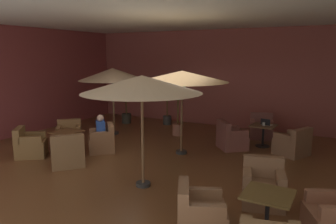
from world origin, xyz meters
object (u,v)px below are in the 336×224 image
Objects in this scene: patio_umbrella_center_beige at (113,74)px; iced_drink_cup at (264,124)px; patio_umbrella_tall_red at (182,77)px; patron_blue_shirt at (101,127)px; potted_tree_left_corner at (167,90)px; armchair_mid_center_south at (263,188)px; armchair_mid_center_west at (199,214)px; patio_umbrella_near_wall at (142,85)px; potted_tree_mid_right at (178,99)px; open_laptop at (266,123)px; cafe_table_mid_center at (268,201)px; potted_tree_mid_left at (126,97)px; cafe_table_front_left at (263,131)px; armchair_front_left_east at (231,139)px; armchair_front_right_east at (30,145)px; armchair_front_right_south at (68,154)px; cafe_table_front_right at (67,136)px; armchair_front_right_north at (69,136)px; armchair_front_left_south at (293,144)px; armchair_front_right_west at (102,141)px; armchair_front_left_north at (261,129)px.

iced_drink_cup is at bearing 8.94° from patio_umbrella_center_beige.
patio_umbrella_tall_red is 3.92× the size of patron_blue_shirt.
iced_drink_cup is (4.19, -1.50, -0.70)m from potted_tree_left_corner.
armchair_mid_center_south is 6.95m from patio_umbrella_center_beige.
armchair_mid_center_west is 0.40× the size of patio_umbrella_near_wall.
potted_tree_mid_right is 5.20× the size of open_laptop.
cafe_table_mid_center is 0.47× the size of potted_tree_mid_left.
potted_tree_mid_right is (-2.97, 0.01, 0.78)m from cafe_table_front_left.
potted_tree_mid_right is 3.05m from iced_drink_cup.
armchair_front_left_east is 5.85m from armchair_front_right_east.
patron_blue_shirt is (-4.06, -2.84, 0.23)m from cafe_table_front_left.
armchair_front_right_south is 1.19× the size of armchair_mid_center_south.
potted_tree_mid_left is 0.88× the size of potted_tree_mid_right.
potted_tree_mid_right is (1.79, 3.51, 0.74)m from cafe_table_front_right.
cafe_table_front_left is 5.15m from cafe_table_mid_center.
cafe_table_front_right is at bearing -48.41° from armchair_front_right_north.
cafe_table_mid_center is (0.22, -4.54, 0.24)m from armchair_front_left_south.
armchair_front_left_east is 3.04× the size of open_laptop.
armchair_front_right_south is 1.46× the size of cafe_table_mid_center.
potted_tree_mid_left is 2.47× the size of patron_blue_shirt.
armchair_front_right_north is 0.92× the size of armchair_front_right_south.
patron_blue_shirt is at bearing -144.94° from open_laptop.
patio_umbrella_center_beige reaches higher than patron_blue_shirt.
open_laptop is at bearing -17.64° from potted_tree_left_corner.
armchair_front_left_south is at bearing -22.80° from iced_drink_cup.
armchair_mid_center_south is at bearing -11.13° from armchair_front_right_north.
armchair_front_left_south is 6.45m from cafe_table_front_right.
armchair_front_right_west reaches higher than armchair_front_right_north.
open_laptop is at bearing -70.52° from armchair_front_left_north.
potted_tree_mid_left is at bearing 112.10° from patio_umbrella_center_beige.
patio_umbrella_near_wall reaches higher than armchair_front_left_north.
open_laptop is (0.34, -0.96, 0.42)m from armchair_front_left_north.
patron_blue_shirt reaches higher than armchair_front_right_north.
armchair_front_left_south reaches higher than armchair_front_right_north.
cafe_table_mid_center is at bearing -77.06° from iced_drink_cup.
cafe_table_mid_center is at bearing -7.60° from armchair_front_right_east.
potted_tree_left_corner is 1.84m from potted_tree_mid_right.
cafe_table_front_right is (-4.48, -4.52, 0.22)m from armchair_front_left_north.
iced_drink_cup is at bearing 157.20° from armchair_front_left_south.
armchair_front_right_north is at bearing -153.09° from cafe_table_front_left.
patron_blue_shirt is at bearing 91.68° from armchair_front_right_south.
armchair_front_right_east is 1.11× the size of armchair_mid_center_south.
potted_tree_mid_right is at bearing 69.04° from patron_blue_shirt.
open_laptop is at bearing 0.91° from potted_tree_mid_right.
armchair_front_left_south is at bearing -27.33° from cafe_table_front_left.
patio_umbrella_tall_red is 1.09× the size of patio_umbrella_center_beige.
armchair_front_left_east is 0.56× the size of potted_tree_left_corner.
armchair_mid_center_south is 4.00m from iced_drink_cup.
cafe_table_front_right and cafe_table_mid_center have the same top height.
armchair_front_right_west is at bearing 90.63° from armchair_front_right_south.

